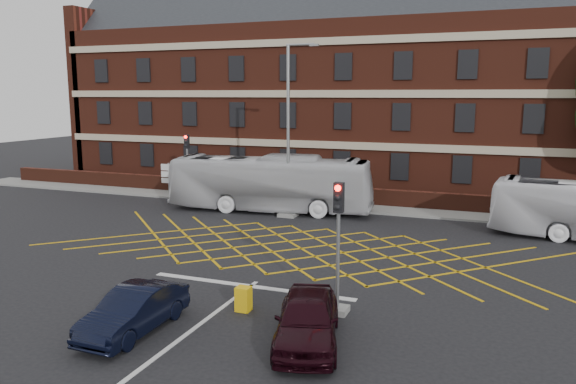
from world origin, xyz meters
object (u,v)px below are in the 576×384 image
(car_navy, at_px, (134,311))
(utility_cabinet, at_px, (243,299))
(street_lamp, at_px, (289,158))
(direction_signs, at_px, (168,175))
(traffic_light_near, at_px, (338,260))
(car_maroon, at_px, (307,319))
(bus_left, at_px, (270,183))
(traffic_light_far, at_px, (188,171))

(car_navy, bearing_deg, utility_cabinet, 49.04)
(car_navy, distance_m, street_lamp, 16.85)
(car_navy, xyz_separation_m, direction_signs, (-12.02, 20.42, 0.72))
(utility_cabinet, bearing_deg, street_lamp, 104.99)
(traffic_light_near, bearing_deg, car_maroon, -93.86)
(bus_left, height_order, street_lamp, street_lamp)
(traffic_light_near, distance_m, street_lamp, 14.68)
(traffic_light_near, xyz_separation_m, street_lamp, (-6.63, 13.00, 1.64))
(utility_cabinet, bearing_deg, traffic_light_near, 17.69)
(direction_signs, height_order, utility_cabinet, direction_signs)
(car_navy, relative_size, direction_signs, 1.83)
(utility_cabinet, bearing_deg, traffic_light_far, 125.74)
(car_maroon, height_order, traffic_light_far, traffic_light_far)
(bus_left, bearing_deg, car_maroon, -160.38)
(street_lamp, distance_m, direction_signs, 11.47)
(street_lamp, relative_size, direction_signs, 4.41)
(bus_left, relative_size, car_maroon, 2.82)
(traffic_light_near, height_order, utility_cabinet, traffic_light_near)
(bus_left, distance_m, utility_cabinet, 15.92)
(car_maroon, relative_size, traffic_light_near, 1.01)
(car_maroon, distance_m, direction_signs, 25.80)
(street_lamp, bearing_deg, direction_signs, 160.04)
(street_lamp, bearing_deg, bus_left, 147.51)
(bus_left, xyz_separation_m, car_navy, (3.02, -17.59, -1.04))
(direction_signs, bearing_deg, car_navy, -59.51)
(car_maroon, distance_m, street_lamp, 16.98)
(street_lamp, bearing_deg, car_maroon, -67.32)
(car_maroon, xyz_separation_m, traffic_light_far, (-15.25, 18.93, 1.03))
(bus_left, distance_m, direction_signs, 9.44)
(street_lamp, xyz_separation_m, utility_cabinet, (3.73, -13.92, -3.00))
(car_navy, relative_size, traffic_light_far, 0.94)
(traffic_light_far, relative_size, street_lamp, 0.44)
(street_lamp, xyz_separation_m, direction_signs, (-10.61, 3.85, -2.03))
(bus_left, xyz_separation_m, traffic_light_near, (8.24, -14.02, 0.07))
(traffic_light_near, xyz_separation_m, traffic_light_far, (-15.41, 16.46, 0.00))
(car_maroon, height_order, street_lamp, street_lamp)
(car_maroon, relative_size, street_lamp, 0.45)
(bus_left, distance_m, traffic_light_far, 7.58)
(direction_signs, bearing_deg, street_lamp, -19.96)
(car_navy, bearing_deg, direction_signs, 120.85)
(utility_cabinet, bearing_deg, bus_left, 109.65)
(traffic_light_near, distance_m, traffic_light_far, 22.55)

